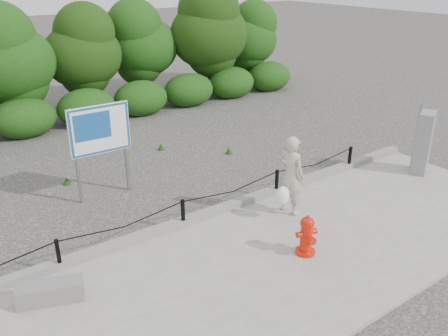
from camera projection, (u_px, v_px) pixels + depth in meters
ground at (184, 230)px, 9.63m from camera, size 90.00×90.00×0.00m
sidewalk at (244, 276)px, 8.12m from camera, size 14.00×4.00×0.08m
curb at (182, 222)px, 9.60m from camera, size 14.00×0.22×0.14m
chain_barrier at (183, 210)px, 9.44m from camera, size 10.06×0.06×0.60m
treeline at (36, 50)px, 15.32m from camera, size 20.03×3.57×4.33m
fire_hydrant at (307, 236)px, 8.56m from camera, size 0.43×0.45×0.78m
pedestrian at (290, 177)px, 9.80m from camera, size 0.76×0.69×1.71m
concrete_block at (50, 292)px, 7.42m from camera, size 1.07×0.67×0.32m
utility_cabinet at (423, 143)px, 11.78m from camera, size 0.69×0.57×1.73m
advertising_sign at (100, 134)px, 10.36m from camera, size 1.37×0.14×2.19m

